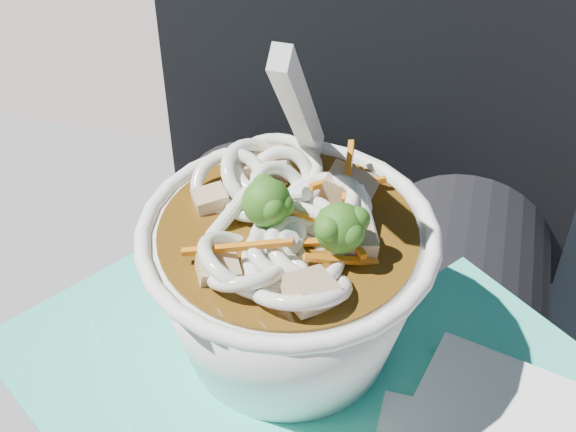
# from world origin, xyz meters

# --- Properties ---
(person_body) EXTENTS (0.34, 0.94, 0.98)m
(person_body) POSITION_xyz_m (-0.00, 0.09, 0.54)
(person_body) COLOR black
(person_body) RESTS_ON ground
(plastic_bag) EXTENTS (0.38, 0.31, 0.01)m
(plastic_bag) POSITION_xyz_m (-0.01, -0.01, 0.59)
(plastic_bag) COLOR #30CAA9
(plastic_bag) RESTS_ON lap
(udon_bowl) EXTENTS (0.20, 0.20, 0.20)m
(udon_bowl) POSITION_xyz_m (-0.01, 0.02, 0.65)
(udon_bowl) COLOR white
(udon_bowl) RESTS_ON plastic_bag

